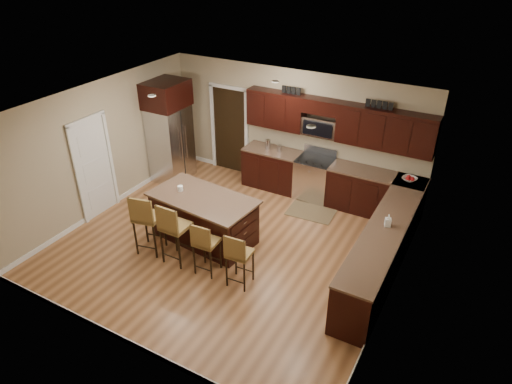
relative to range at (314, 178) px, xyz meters
The scene contains 24 objects.
floor 2.59m from the range, 105.51° to the right, with size 6.00×6.00×0.00m, color #9C673D.
ceiling 3.38m from the range, 105.51° to the right, with size 6.00×6.00×0.00m, color silver.
wall_back 1.15m from the range, 156.28° to the left, with size 6.00×6.00×0.00m, color tan.
wall_left 4.51m from the range, 146.33° to the right, with size 5.50×5.50×0.00m, color tan.
wall_right 3.49m from the range, 46.57° to the right, with size 5.50×5.50×0.00m, color tan.
base_cabinets 1.58m from the range, 39.46° to the right, with size 4.02×3.96×0.92m.
upper_cabinets 1.42m from the range, 20.23° to the left, with size 4.00×0.33×0.80m.
range is the anchor object (origin of this frame).
microwave 1.16m from the range, 90.00° to the left, with size 0.76×0.31×0.40m, color silver.
doorway 2.41m from the range, behind, with size 0.85×0.03×2.06m, color black.
pantry_door 4.61m from the range, 143.07° to the right, with size 0.03×0.80×2.04m, color white.
letter_decor 1.84m from the range, 31.31° to the left, with size 2.20×0.03×0.15m, color black, non-canonical shape.
island 2.77m from the range, 115.87° to the right, with size 2.09×1.24×0.92m.
stool_left 3.83m from the range, 118.94° to the right, with size 0.53×0.53×1.20m.
stool_mid 3.58m from the range, 110.45° to the right, with size 0.45×0.45×1.20m.
stool_right 3.39m from the range, 100.23° to the right, with size 0.40×0.40×1.02m.
refrigerator 3.47m from the range, 166.97° to the right, with size 0.79×0.95×2.35m.
floor_mat 0.82m from the range, 70.60° to the right, with size 0.97×0.65×0.01m, color brown.
fruit_bowl 2.04m from the range, ahead, with size 0.28×0.28×0.07m, color silver.
soap_bottle 2.75m from the range, 41.50° to the right, with size 0.10×0.10×0.22m, color #B2B2B2.
canister_tall 1.28m from the range, behind, with size 0.12×0.12×0.21m, color silver.
canister_short 1.00m from the range, behind, with size 0.11×0.11×0.15m, color silver.
island_jar 3.06m from the range, 124.44° to the right, with size 0.10×0.10×0.10m, color white.
stool_extra 3.34m from the range, 89.16° to the right, with size 0.40×0.40×1.02m.
Camera 1 is at (3.83, -5.89, 5.17)m, focal length 32.00 mm.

